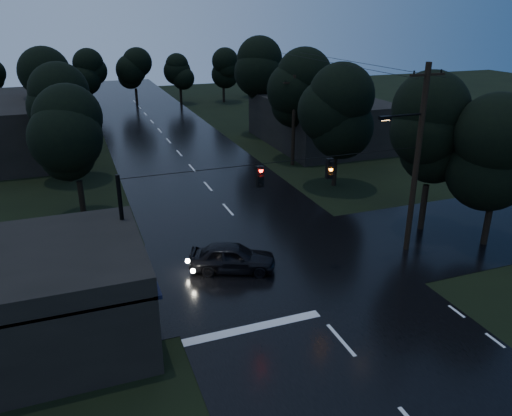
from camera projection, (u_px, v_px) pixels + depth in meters
main_road at (192, 168)px, 41.73m from camera, size 12.00×120.00×0.02m
cross_street at (274, 263)px, 26.06m from camera, size 60.00×9.00×0.02m
building_far_right at (321, 121)px, 48.96m from camera, size 10.00×14.00×4.40m
building_far_left at (13, 127)px, 44.96m from camera, size 10.00×16.00×5.00m
utility_pole_main at (416, 157)px, 25.66m from camera, size 3.50×0.30×10.00m
utility_pole_far at (294, 120)px, 41.26m from camera, size 2.00×0.30×7.50m
anchor_pole_left at (124, 241)px, 21.64m from camera, size 0.18×0.18×6.00m
span_signals at (295, 172)px, 23.43m from camera, size 15.00×0.37×1.12m
tree_corner_near at (433, 131)px, 27.97m from camera, size 4.48×4.48×9.44m
tree_corner_far at (500, 154)px, 26.29m from camera, size 3.92×3.92×8.26m
tree_left_a at (73, 137)px, 29.90m from camera, size 3.92×3.92×8.26m
tree_left_b at (61, 108)px, 36.53m from camera, size 4.20×4.20×8.85m
tree_left_c at (52, 86)px, 44.91m from camera, size 4.48×4.48×9.44m
tree_right_a at (338, 111)px, 35.62m from camera, size 4.20×4.20×8.85m
tree_right_b at (298, 90)px, 42.64m from camera, size 4.48×4.48×9.44m
tree_right_c at (263, 72)px, 51.41m from camera, size 4.76×4.76×10.03m
car at (233, 257)px, 25.09m from camera, size 4.64×3.26×1.47m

